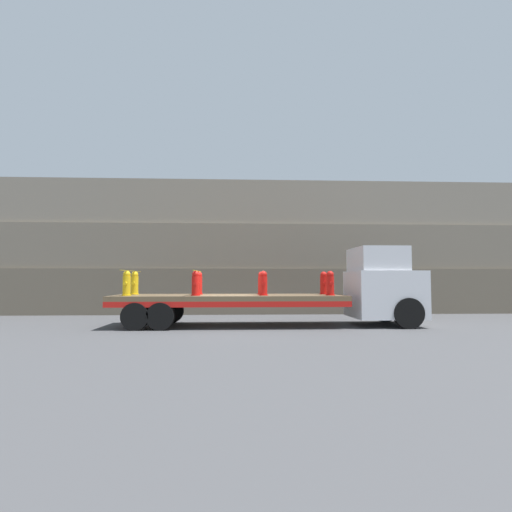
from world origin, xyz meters
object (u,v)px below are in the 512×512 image
(fire_hydrant_yellow_near_0, at_px, (127,284))
(flatbed_trailer, at_px, (215,301))
(fire_hydrant_red_near_1, at_px, (196,284))
(fire_hydrant_red_far_2, at_px, (262,283))
(truck_cab, at_px, (385,286))
(fire_hydrant_red_far_1, at_px, (199,283))
(fire_hydrant_red_near_3, at_px, (330,283))
(fire_hydrant_red_far_3, at_px, (324,283))
(fire_hydrant_red_near_2, at_px, (263,283))
(fire_hydrant_yellow_far_0, at_px, (135,283))

(fire_hydrant_yellow_near_0, bearing_deg, flatbed_trailer, 10.15)
(fire_hydrant_red_near_1, bearing_deg, fire_hydrant_red_far_2, 24.43)
(truck_cab, bearing_deg, fire_hydrant_red_far_1, 175.55)
(flatbed_trailer, bearing_deg, fire_hydrant_red_near_3, -7.47)
(truck_cab, height_order, fire_hydrant_red_far_3, truck_cab)
(fire_hydrant_red_near_2, bearing_deg, fire_hydrant_red_near_3, 0.00)
(fire_hydrant_yellow_near_0, bearing_deg, fire_hydrant_red_far_1, 24.43)
(fire_hydrant_red_near_2, bearing_deg, fire_hydrant_red_far_3, 24.43)
(fire_hydrant_yellow_near_0, xyz_separation_m, fire_hydrant_red_near_1, (2.48, 0.00, 0.00))
(flatbed_trailer, distance_m, fire_hydrant_red_far_1, 1.09)
(fire_hydrant_red_near_1, distance_m, fire_hydrant_red_far_2, 2.72)
(flatbed_trailer, relative_size, fire_hydrant_red_far_2, 9.58)
(fire_hydrant_yellow_far_0, xyz_separation_m, fire_hydrant_red_far_3, (7.44, 0.00, 0.00))
(flatbed_trailer, xyz_separation_m, fire_hydrant_yellow_near_0, (-3.14, -0.56, 0.66))
(fire_hydrant_yellow_far_0, height_order, fire_hydrant_red_far_2, same)
(truck_cab, distance_m, flatbed_trailer, 6.59)
(fire_hydrant_red_near_3, bearing_deg, fire_hydrant_yellow_far_0, 171.39)
(flatbed_trailer, height_order, fire_hydrant_red_far_3, fire_hydrant_red_far_3)
(flatbed_trailer, height_order, fire_hydrant_red_far_2, fire_hydrant_red_far_2)
(truck_cab, height_order, flatbed_trailer, truck_cab)
(truck_cab, distance_m, fire_hydrant_yellow_far_0, 9.72)
(fire_hydrant_red_far_2, bearing_deg, fire_hydrant_red_near_2, -90.00)
(truck_cab, relative_size, fire_hydrant_red_near_2, 3.31)
(flatbed_trailer, height_order, fire_hydrant_red_near_1, fire_hydrant_red_near_1)
(flatbed_trailer, bearing_deg, fire_hydrant_red_near_2, -17.25)
(fire_hydrant_yellow_far_0, xyz_separation_m, fire_hydrant_red_near_2, (4.96, -1.13, 0.00))
(truck_cab, height_order, fire_hydrant_yellow_near_0, truck_cab)
(flatbed_trailer, distance_m, fire_hydrant_red_far_3, 4.38)
(fire_hydrant_red_far_2, distance_m, fire_hydrant_red_near_3, 2.72)
(flatbed_trailer, bearing_deg, fire_hydrant_red_far_2, 17.25)
(fire_hydrant_red_near_1, xyz_separation_m, fire_hydrant_red_far_2, (2.48, 1.13, 0.00))
(fire_hydrant_red_near_3, relative_size, fire_hydrant_red_far_3, 1.00)
(fire_hydrant_red_far_2, height_order, fire_hydrant_red_near_3, same)
(truck_cab, bearing_deg, fire_hydrant_red_far_3, 166.08)
(fire_hydrant_red_far_1, height_order, fire_hydrant_red_near_2, same)
(fire_hydrant_red_far_1, bearing_deg, fire_hydrant_red_near_3, -12.79)
(fire_hydrant_red_far_1, bearing_deg, fire_hydrant_yellow_far_0, 180.00)
(truck_cab, xyz_separation_m, fire_hydrant_red_near_1, (-7.23, -0.56, 0.12))
(fire_hydrant_yellow_far_0, xyz_separation_m, fire_hydrant_red_far_2, (4.96, 0.00, 0.00))
(fire_hydrant_red_far_1, xyz_separation_m, fire_hydrant_red_near_2, (2.48, -1.13, 0.00))
(fire_hydrant_yellow_far_0, relative_size, fire_hydrant_red_far_3, 1.00)
(fire_hydrant_red_near_2, xyz_separation_m, fire_hydrant_red_near_3, (2.48, 0.00, 0.00))
(fire_hydrant_red_far_3, bearing_deg, fire_hydrant_red_near_1, -167.21)
(fire_hydrant_red_near_1, relative_size, fire_hydrant_red_far_1, 1.00)
(fire_hydrant_yellow_near_0, relative_size, fire_hydrant_red_far_1, 1.00)
(fire_hydrant_yellow_far_0, relative_size, fire_hydrant_red_near_3, 1.00)
(fire_hydrant_red_far_2, bearing_deg, fire_hydrant_red_near_3, -24.43)
(fire_hydrant_yellow_near_0, distance_m, fire_hydrant_red_far_3, 7.52)
(flatbed_trailer, height_order, fire_hydrant_yellow_near_0, fire_hydrant_yellow_near_0)
(fire_hydrant_red_near_1, height_order, fire_hydrant_red_far_3, same)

